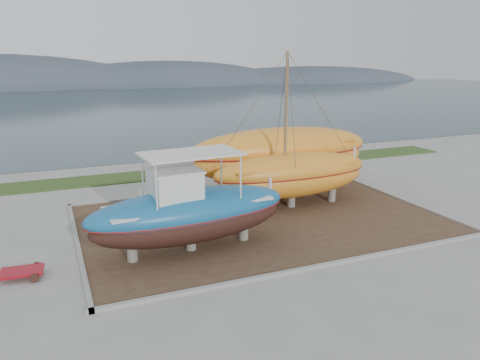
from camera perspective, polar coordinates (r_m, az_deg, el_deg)
name	(u,v)px	position (r m, az deg, el deg)	size (l,w,h in m)	color
ground	(299,248)	(21.22, 7.20, -8.22)	(140.00, 140.00, 0.00)	gray
dirt_patch	(261,219)	(24.50, 2.55, -4.82)	(18.00, 12.00, 0.06)	#422D1E
curb_frame	(261,219)	(24.49, 2.55, -4.72)	(18.60, 12.60, 0.15)	gray
grass_strip	(195,171)	(34.81, -5.54, 1.11)	(44.00, 3.00, 0.08)	#284219
sea	(103,104)	(87.79, -16.36, 8.87)	(260.00, 100.00, 0.04)	#1D323A
mountain_ridge	(79,86)	(142.42, -19.06, 10.74)	(200.00, 36.00, 20.00)	#333D49
blue_caique	(190,202)	(20.13, -6.13, -2.72)	(9.00, 2.81, 4.33)	#175F94
white_dinghy	(162,215)	(23.74, -9.54, -4.18)	(3.68, 1.38, 1.11)	silver
orange_sailboat	(293,132)	(25.63, 6.51, 5.83)	(9.30, 2.74, 8.47)	orange
orange_bare_hull	(281,161)	(29.14, 5.00, 2.38)	(11.86, 3.56, 3.89)	orange
red_trailer	(22,274)	(20.16, -25.03, -10.36)	(2.33, 1.17, 0.33)	maroon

